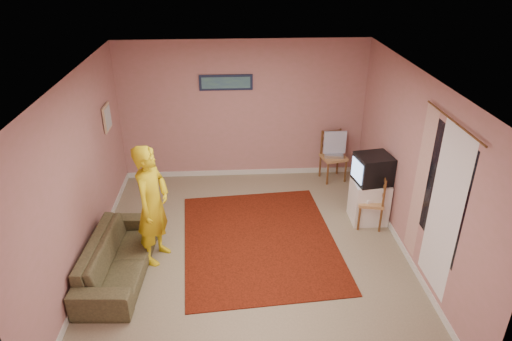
{
  "coord_description": "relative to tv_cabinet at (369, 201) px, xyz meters",
  "views": [
    {
      "loc": [
        -0.24,
        -5.45,
        4.07
      ],
      "look_at": [
        0.12,
        0.6,
        1.03
      ],
      "focal_mm": 32.0,
      "sensor_mm": 36.0,
      "label": 1
    }
  ],
  "objects": [
    {
      "name": "ground",
      "position": [
        -1.95,
        -0.75,
        -0.35
      ],
      "size": [
        5.0,
        5.0,
        0.0
      ],
      "primitive_type": "plane",
      "color": "gray",
      "rests_on": "ground"
    },
    {
      "name": "wall_back",
      "position": [
        -1.95,
        1.75,
        0.95
      ],
      "size": [
        4.5,
        0.02,
        2.6
      ],
      "primitive_type": "cube",
      "color": "#B7787D",
      "rests_on": "ground"
    },
    {
      "name": "wall_front",
      "position": [
        -1.95,
        -3.25,
        0.95
      ],
      "size": [
        4.5,
        0.02,
        2.6
      ],
      "primitive_type": "cube",
      "color": "#B7787D",
      "rests_on": "ground"
    },
    {
      "name": "wall_left",
      "position": [
        -4.2,
        -0.75,
        0.95
      ],
      "size": [
        0.02,
        5.0,
        2.6
      ],
      "primitive_type": "cube",
      "color": "#B7787D",
      "rests_on": "ground"
    },
    {
      "name": "wall_right",
      "position": [
        0.3,
        -0.75,
        0.95
      ],
      "size": [
        0.02,
        5.0,
        2.6
      ],
      "primitive_type": "cube",
      "color": "#B7787D",
      "rests_on": "ground"
    },
    {
      "name": "ceiling",
      "position": [
        -1.95,
        -0.75,
        2.25
      ],
      "size": [
        4.5,
        5.0,
        0.02
      ],
      "primitive_type": "cube",
      "color": "white",
      "rests_on": "wall_back"
    },
    {
      "name": "baseboard_back",
      "position": [
        -1.95,
        1.74,
        -0.3
      ],
      "size": [
        4.5,
        0.02,
        0.1
      ],
      "primitive_type": "cube",
      "color": "silver",
      "rests_on": "ground"
    },
    {
      "name": "baseboard_left",
      "position": [
        -4.19,
        -0.75,
        -0.3
      ],
      "size": [
        0.02,
        5.0,
        0.1
      ],
      "primitive_type": "cube",
      "color": "silver",
      "rests_on": "ground"
    },
    {
      "name": "baseboard_right",
      "position": [
        0.29,
        -0.75,
        -0.3
      ],
      "size": [
        0.02,
        5.0,
        0.1
      ],
      "primitive_type": "cube",
      "color": "silver",
      "rests_on": "ground"
    },
    {
      "name": "window",
      "position": [
        0.29,
        -1.65,
        1.1
      ],
      "size": [
        0.01,
        1.1,
        1.5
      ],
      "primitive_type": "cube",
      "color": "black",
      "rests_on": "wall_right"
    },
    {
      "name": "curtain_sheer",
      "position": [
        0.28,
        -1.8,
        0.9
      ],
      "size": [
        0.01,
        0.75,
        2.1
      ],
      "primitive_type": "cube",
      "color": "white",
      "rests_on": "wall_right"
    },
    {
      "name": "curtain_floral",
      "position": [
        0.26,
        -1.1,
        0.9
      ],
      "size": [
        0.01,
        0.35,
        2.1
      ],
      "primitive_type": "cube",
      "color": "beige",
      "rests_on": "wall_right"
    },
    {
      "name": "curtain_rod",
      "position": [
        0.25,
        -1.65,
        1.97
      ],
      "size": [
        0.02,
        1.4,
        0.02
      ],
      "primitive_type": "cylinder",
      "rotation": [
        1.57,
        0.0,
        0.0
      ],
      "color": "brown",
      "rests_on": "wall_right"
    },
    {
      "name": "picture_back",
      "position": [
        -2.25,
        1.72,
        1.5
      ],
      "size": [
        0.95,
        0.04,
        0.28
      ],
      "color": "#131B35",
      "rests_on": "wall_back"
    },
    {
      "name": "picture_left",
      "position": [
        -4.17,
        0.85,
        1.2
      ],
      "size": [
        0.04,
        0.38,
        0.42
      ],
      "color": "beige",
      "rests_on": "wall_left"
    },
    {
      "name": "area_rug",
      "position": [
        -1.8,
        -0.49,
        -0.34
      ],
      "size": [
        2.47,
        2.99,
        0.02
      ],
      "primitive_type": "cube",
      "rotation": [
        0.0,
        0.0,
        0.08
      ],
      "color": "black",
      "rests_on": "ground"
    },
    {
      "name": "tv_cabinet",
      "position": [
        0.0,
        0.0,
        0.0
      ],
      "size": [
        0.55,
        0.5,
        0.7
      ],
      "primitive_type": "cube",
      "color": "white",
      "rests_on": "ground"
    },
    {
      "name": "crt_tv",
      "position": [
        -0.01,
        -0.0,
        0.58
      ],
      "size": [
        0.59,
        0.55,
        0.45
      ],
      "rotation": [
        0.0,
        0.0,
        0.16
      ],
      "color": "black",
      "rests_on": "tv_cabinet"
    },
    {
      "name": "chair_a",
      "position": [
        -0.27,
        1.45,
        0.23
      ],
      "size": [
        0.51,
        0.49,
        0.51
      ],
      "rotation": [
        0.0,
        0.0,
        0.23
      ],
      "color": "tan",
      "rests_on": "ground"
    },
    {
      "name": "dvd_player",
      "position": [
        -0.27,
        1.45,
        0.16
      ],
      "size": [
        0.38,
        0.3,
        0.06
      ],
      "primitive_type": "cube",
      "rotation": [
        0.0,
        0.0,
        -0.17
      ],
      "color": "#B3B3B8",
      "rests_on": "chair_a"
    },
    {
      "name": "blue_throw",
      "position": [
        -0.27,
        1.45,
        0.41
      ],
      "size": [
        0.41,
        0.05,
        0.43
      ],
      "primitive_type": "cube",
      "color": "#7F97D0",
      "rests_on": "chair_a"
    },
    {
      "name": "chair_b",
      "position": [
        -0.03,
        -0.15,
        0.2
      ],
      "size": [
        0.46,
        0.47,
        0.49
      ],
      "rotation": [
        0.0,
        0.0,
        -1.78
      ],
      "color": "tan",
      "rests_on": "ground"
    },
    {
      "name": "game_console",
      "position": [
        -0.03,
        -0.15,
        0.13
      ],
      "size": [
        0.29,
        0.25,
        0.05
      ],
      "primitive_type": "cube",
      "rotation": [
        0.0,
        0.0,
        0.35
      ],
      "color": "white",
      "rests_on": "chair_b"
    },
    {
      "name": "sofa",
      "position": [
        -3.75,
        -1.13,
        -0.08
      ],
      "size": [
        0.84,
        1.92,
        0.55
      ],
      "primitive_type": "imported",
      "rotation": [
        0.0,
        0.0,
        1.51
      ],
      "color": "brown",
      "rests_on": "ground"
    },
    {
      "name": "person",
      "position": [
        -3.28,
        -0.8,
        0.52
      ],
      "size": [
        0.61,
        0.74,
        1.75
      ],
      "primitive_type": "imported",
      "rotation": [
        0.0,
        0.0,
        1.22
      ],
      "color": "gold",
      "rests_on": "ground"
    }
  ]
}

